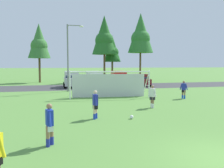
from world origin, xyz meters
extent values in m
plane|color=#598C3D|center=(0.00, 15.00, 0.00)|extent=(400.00, 400.00, 0.00)
cube|color=#3D3D3F|center=(0.00, 27.08, 0.00)|extent=(52.00, 8.40, 0.01)
sphere|color=white|center=(-1.12, 6.49, 0.11)|extent=(0.22, 0.22, 0.22)
sphere|color=black|center=(-1.12, 6.49, 0.12)|extent=(0.08, 0.08, 0.08)
sphere|color=red|center=(-1.06, 6.49, 0.11)|extent=(0.07, 0.07, 0.07)
cylinder|color=white|center=(3.31, 14.76, 1.22)|extent=(0.12, 0.12, 2.44)
cylinder|color=white|center=(-3.99, 15.31, 1.22)|extent=(0.12, 0.12, 2.44)
cylinder|color=white|center=(-0.34, 15.04, 2.44)|extent=(7.31, 0.67, 0.12)
cylinder|color=white|center=(3.37, 15.66, 1.34)|extent=(0.23, 1.94, 2.46)
cylinder|color=white|center=(-3.93, 16.21, 1.34)|extent=(0.23, 1.94, 2.46)
cube|color=silver|center=(-0.27, 16.03, 1.10)|extent=(6.94, 0.56, 2.20)
cylinder|color=yellow|center=(-6.74, -0.31, 1.08)|extent=(0.25, 0.18, 0.55)
cylinder|color=#936B4C|center=(1.46, 9.46, 0.40)|extent=(0.14, 0.14, 0.80)
cylinder|color=#936B4C|center=(1.43, 9.68, 0.40)|extent=(0.14, 0.14, 0.80)
cylinder|color=white|center=(1.46, 9.46, 0.16)|extent=(0.15, 0.15, 0.32)
cylinder|color=white|center=(1.43, 9.68, 0.16)|extent=(0.15, 0.15, 0.32)
cube|color=black|center=(1.45, 9.57, 0.72)|extent=(0.36, 0.40, 0.28)
cube|color=silver|center=(1.45, 9.57, 1.10)|extent=(0.40, 0.45, 0.60)
sphere|color=#936B4C|center=(1.45, 9.57, 1.53)|extent=(0.22, 0.22, 0.22)
cylinder|color=silver|center=(1.54, 9.33, 1.08)|extent=(0.20, 0.24, 0.55)
cylinder|color=silver|center=(1.35, 9.80, 1.08)|extent=(0.20, 0.24, 0.55)
cylinder|color=#936B4C|center=(-5.55, 2.91, 0.40)|extent=(0.14, 0.14, 0.80)
cylinder|color=#936B4C|center=(-5.70, 2.67, 0.40)|extent=(0.14, 0.14, 0.80)
cylinder|color=#232D99|center=(-5.55, 2.91, 0.16)|extent=(0.15, 0.15, 0.32)
cylinder|color=#232D99|center=(-5.70, 2.67, 0.16)|extent=(0.15, 0.15, 0.32)
cube|color=silver|center=(-5.62, 2.79, 0.72)|extent=(0.29, 0.38, 0.28)
cube|color=#1E38B7|center=(-5.62, 2.79, 1.10)|extent=(0.32, 0.42, 0.60)
sphere|color=#936B4C|center=(-5.62, 2.79, 1.53)|extent=(0.22, 0.22, 0.22)
cylinder|color=#1E38B7|center=(-5.64, 3.04, 1.08)|extent=(0.14, 0.24, 0.55)
cylinder|color=#1E38B7|center=(-5.61, 2.54, 1.08)|extent=(0.14, 0.24, 0.55)
cylinder|color=#936B4C|center=(6.11, 13.17, 0.40)|extent=(0.14, 0.14, 0.80)
cylinder|color=#936B4C|center=(6.03, 13.40, 0.40)|extent=(0.14, 0.14, 0.80)
cylinder|color=blue|center=(6.11, 13.17, 0.16)|extent=(0.15, 0.15, 0.32)
cylinder|color=blue|center=(6.03, 13.40, 0.16)|extent=(0.15, 0.15, 0.32)
cube|color=black|center=(6.07, 13.29, 0.72)|extent=(0.40, 0.38, 0.28)
cube|color=#232D99|center=(6.07, 13.29, 1.10)|extent=(0.45, 0.41, 0.60)
sphere|color=#936B4C|center=(6.07, 13.29, 1.53)|extent=(0.22, 0.22, 0.22)
cylinder|color=#232D99|center=(6.25, 13.11, 1.08)|extent=(0.24, 0.21, 0.55)
cylinder|color=#232D99|center=(5.89, 13.46, 1.08)|extent=(0.24, 0.21, 0.55)
cylinder|color=beige|center=(-3.07, 7.10, 0.40)|extent=(0.14, 0.14, 0.80)
cylinder|color=beige|center=(-3.21, 6.88, 0.40)|extent=(0.14, 0.14, 0.80)
cylinder|color=#1E38B7|center=(-3.07, 7.10, 0.16)|extent=(0.15, 0.15, 0.32)
cylinder|color=#1E38B7|center=(-3.21, 6.88, 0.16)|extent=(0.15, 0.15, 0.32)
cube|color=black|center=(-3.14, 6.99, 0.72)|extent=(0.25, 0.36, 0.28)
cube|color=#232D99|center=(-3.14, 6.99, 1.10)|extent=(0.27, 0.40, 0.60)
sphere|color=beige|center=(-3.14, 6.99, 1.53)|extent=(0.22, 0.22, 0.22)
cylinder|color=#232D99|center=(-3.12, 7.24, 1.08)|extent=(0.11, 0.24, 0.55)
cylinder|color=#232D99|center=(-3.15, 6.74, 1.08)|extent=(0.11, 0.24, 0.55)
cube|color=#B2B2BC|center=(-3.01, 26.85, 0.82)|extent=(1.96, 4.63, 1.00)
cube|color=#B2B2BC|center=(-3.01, 27.05, 1.74)|extent=(1.79, 3.02, 0.84)
cube|color=#28384C|center=(-3.03, 25.63, 1.72)|extent=(1.62, 0.40, 0.71)
cube|color=#28384C|center=(-2.13, 27.04, 1.74)|extent=(0.08, 2.55, 0.59)
cube|color=white|center=(-2.52, 24.59, 0.87)|extent=(0.28, 0.08, 0.20)
cube|color=white|center=(-3.57, 24.60, 0.87)|extent=(0.28, 0.08, 0.20)
cube|color=#B21414|center=(-2.46, 29.11, 0.87)|extent=(0.28, 0.08, 0.20)
cube|color=#B21414|center=(-3.50, 29.12, 0.87)|extent=(0.28, 0.08, 0.20)
cylinder|color=black|center=(-2.08, 25.41, 0.32)|extent=(0.25, 0.64, 0.64)
cylinder|color=black|center=(-3.98, 25.44, 0.32)|extent=(0.25, 0.64, 0.64)
cylinder|color=black|center=(-2.04, 28.27, 0.32)|extent=(0.25, 0.64, 0.64)
cylinder|color=black|center=(-3.94, 28.29, 0.32)|extent=(0.25, 0.64, 0.64)
cube|color=silver|center=(0.10, 26.51, 0.82)|extent=(2.15, 4.70, 1.00)
cube|color=silver|center=(0.08, 26.71, 1.74)|extent=(1.91, 3.09, 0.84)
cube|color=#28384C|center=(0.16, 25.30, 1.72)|extent=(1.63, 0.47, 0.71)
cube|color=#28384C|center=(0.97, 26.76, 1.74)|extent=(0.18, 2.55, 0.59)
cube|color=white|center=(0.74, 24.29, 0.87)|extent=(0.28, 0.10, 0.20)
cube|color=white|center=(-0.30, 24.23, 0.87)|extent=(0.28, 0.10, 0.20)
cube|color=#B21414|center=(0.49, 28.80, 0.87)|extent=(0.28, 0.10, 0.20)
cube|color=#B21414|center=(-0.55, 28.74, 0.87)|extent=(0.28, 0.10, 0.20)
cylinder|color=black|center=(1.12, 25.14, 0.32)|extent=(0.27, 0.65, 0.64)
cylinder|color=black|center=(-0.77, 25.04, 0.32)|extent=(0.27, 0.65, 0.64)
cylinder|color=black|center=(0.97, 27.99, 0.32)|extent=(0.27, 0.65, 0.64)
cylinder|color=black|center=(-0.93, 27.89, 0.32)|extent=(0.27, 0.65, 0.64)
cube|color=red|center=(3.68, 26.98, 0.82)|extent=(2.19, 4.71, 1.00)
cube|color=red|center=(3.69, 27.18, 1.74)|extent=(1.93, 3.10, 0.84)
cube|color=#28384C|center=(3.60, 25.76, 1.72)|extent=(1.64, 0.48, 0.71)
cube|color=#28384C|center=(4.58, 27.12, 1.74)|extent=(0.20, 2.55, 0.59)
cube|color=white|center=(4.06, 24.69, 0.87)|extent=(0.28, 0.10, 0.20)
cube|color=white|center=(3.02, 24.76, 0.87)|extent=(0.28, 0.10, 0.20)
cube|color=#B21414|center=(4.35, 29.20, 0.87)|extent=(0.28, 0.10, 0.20)
cube|color=#B21414|center=(3.30, 29.27, 0.87)|extent=(0.28, 0.10, 0.20)
cylinder|color=black|center=(4.54, 25.49, 0.32)|extent=(0.28, 0.65, 0.64)
cylinder|color=black|center=(2.64, 25.61, 0.32)|extent=(0.28, 0.65, 0.64)
cylinder|color=black|center=(4.72, 28.34, 0.32)|extent=(0.28, 0.65, 0.64)
cylinder|color=black|center=(2.82, 28.46, 0.32)|extent=(0.28, 0.65, 0.64)
cube|color=maroon|center=(6.96, 26.70, 0.70)|extent=(2.12, 4.33, 0.76)
cube|color=maroon|center=(6.97, 26.85, 1.40)|extent=(1.81, 2.22, 0.64)
cube|color=#28384C|center=(6.90, 25.88, 1.38)|extent=(1.55, 0.43, 0.55)
cube|color=#28384C|center=(7.81, 26.78, 1.40)|extent=(0.18, 1.78, 0.45)
cube|color=white|center=(7.30, 24.61, 0.75)|extent=(0.29, 0.10, 0.20)
cube|color=white|center=(6.31, 24.68, 0.75)|extent=(0.29, 0.10, 0.20)
cube|color=#B21414|center=(7.61, 28.71, 0.75)|extent=(0.29, 0.10, 0.20)
cube|color=#B21414|center=(6.63, 28.79, 0.75)|extent=(0.29, 0.10, 0.20)
cylinder|color=black|center=(7.76, 25.33, 0.32)|extent=(0.29, 0.66, 0.64)
cylinder|color=black|center=(5.96, 25.47, 0.32)|extent=(0.29, 0.66, 0.64)
cylinder|color=black|center=(7.96, 27.93, 0.32)|extent=(0.29, 0.66, 0.64)
cylinder|color=black|center=(6.16, 28.07, 0.32)|extent=(0.29, 0.66, 0.64)
cylinder|color=brown|center=(-7.63, 37.16, 2.09)|extent=(0.36, 0.36, 4.18)
cone|color=#387533|center=(-7.63, 37.16, 7.11)|extent=(3.76, 3.76, 5.85)
sphere|color=#387533|center=(-7.63, 37.16, 6.23)|extent=(2.82, 2.82, 2.82)
cylinder|color=brown|center=(3.61, 36.61, 2.45)|extent=(0.36, 0.36, 4.90)
cone|color=#236023|center=(3.61, 36.61, 8.33)|extent=(4.41, 4.41, 6.86)
sphere|color=#236023|center=(3.61, 36.61, 7.31)|extent=(3.31, 3.31, 3.31)
cylinder|color=brown|center=(5.61, 38.89, 1.80)|extent=(0.36, 0.36, 3.60)
cone|color=#236023|center=(5.61, 38.89, 6.12)|extent=(3.24, 3.24, 5.04)
sphere|color=#236023|center=(5.61, 38.89, 5.37)|extent=(2.43, 2.43, 2.43)
cylinder|color=brown|center=(10.94, 37.97, 2.67)|extent=(0.36, 0.36, 5.34)
cone|color=#2D702D|center=(10.94, 37.97, 9.09)|extent=(4.81, 4.81, 7.48)
sphere|color=#2D702D|center=(10.94, 37.97, 7.96)|extent=(3.61, 3.61, 3.61)
cylinder|color=slate|center=(-3.74, 21.98, 3.83)|extent=(0.18, 0.18, 7.66)
cylinder|color=slate|center=(-3.74, 21.98, 0.15)|extent=(0.32, 0.32, 0.30)
cylinder|color=slate|center=(-2.94, 21.98, 7.56)|extent=(1.60, 0.10, 0.10)
ellipsoid|color=white|center=(-2.14, 21.98, 7.48)|extent=(0.48, 0.28, 0.20)
camera|label=1|loc=(-5.47, -6.72, 3.12)|focal=39.40mm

